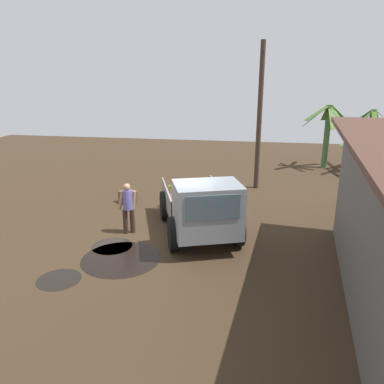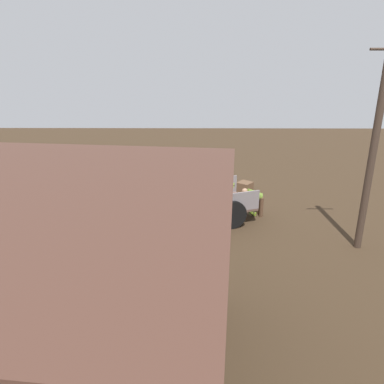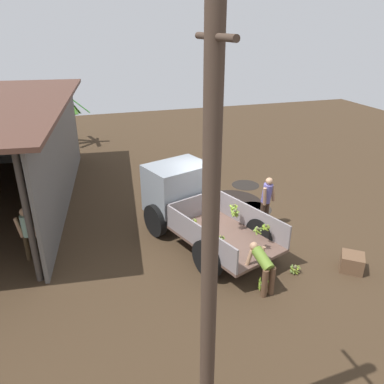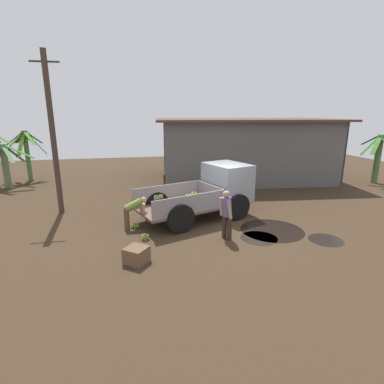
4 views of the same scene
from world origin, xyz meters
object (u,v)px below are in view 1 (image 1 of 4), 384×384
Objects in this scene: person_foreground_visitor at (128,206)px; person_bystander_near_shed at (361,221)px; utility_pole at (259,117)px; banana_bunch_on_ground_0 at (190,203)px; person_worker_loading at (193,189)px; wooden_crate_0 at (128,197)px; banana_bunch_on_ground_1 at (192,203)px; banana_bunch_on_ground_2 at (162,204)px; cargo_truck at (204,210)px.

person_foreground_visitor reaches higher than person_bystander_near_shed.
utility_pole is 22.45× the size of banana_bunch_on_ground_0.
person_worker_loading is 3.98× the size of banana_bunch_on_ground_0.
person_bystander_near_shed is 2.83× the size of wooden_crate_0.
banana_bunch_on_ground_1 is at bearing -56.55° from person_foreground_visitor.
person_foreground_visitor reaches higher than banana_bunch_on_ground_1.
wooden_crate_0 is (-0.05, -2.51, 0.09)m from banana_bunch_on_ground_0.
banana_bunch_on_ground_0 is at bearing -55.93° from person_foreground_visitor.
person_foreground_visitor is 5.67× the size of banana_bunch_on_ground_2.
person_bystander_near_shed is at bearing 26.98° from utility_pole.
wooden_crate_0 is at bearing 87.06° from person_bystander_near_shed.
banana_bunch_on_ground_1 is at bearing 78.32° from person_bystander_near_shed.
cargo_truck reaches higher than wooden_crate_0.
person_bystander_near_shed reaches higher than banana_bunch_on_ground_0.
utility_pole reaches higher than cargo_truck.
person_worker_loading is (2.86, -2.39, -2.46)m from utility_pole.
person_bystander_near_shed is (0.07, 6.93, -0.03)m from person_foreground_visitor.
person_bystander_near_shed is at bearing -118.72° from person_foreground_visitor.
cargo_truck reaches higher than banana_bunch_on_ground_2.
person_worker_loading is 0.56m from banana_bunch_on_ground_0.
utility_pole is 3.96× the size of person_bystander_near_shed.
person_worker_loading is at bearing 15.98° from banana_bunch_on_ground_1.
person_bystander_near_shed is 5.49× the size of banana_bunch_on_ground_2.
banana_bunch_on_ground_2 reaches higher than banana_bunch_on_ground_1.
cargo_truck is at bearing -127.18° from person_foreground_visitor.
utility_pole reaches higher than banana_bunch_on_ground_1.
utility_pole is at bearing 129.52° from person_worker_loading.
banana_bunch_on_ground_1 is (-0.09, 0.09, -0.06)m from banana_bunch_on_ground_0.
person_worker_loading is 1.30m from banana_bunch_on_ground_2.
banana_bunch_on_ground_2 is 0.52× the size of wooden_crate_0.
utility_pole is 31.55× the size of banana_bunch_on_ground_1.
banana_bunch_on_ground_2 is 1.51m from wooden_crate_0.
utility_pole reaches higher than person_bystander_near_shed.
utility_pole is at bearing 139.76° from banana_bunch_on_ground_1.
person_worker_loading is (-2.88, 1.57, -0.21)m from person_foreground_visitor.
banana_bunch_on_ground_2 is at bearing -72.61° from banana_bunch_on_ground_1.
person_worker_loading is 3.85× the size of banana_bunch_on_ground_2.
person_worker_loading is 1.99× the size of wooden_crate_0.
wooden_crate_0 is at bearing -101.99° from banana_bunch_on_ground_2.
cargo_truck is 16.65× the size of banana_bunch_on_ground_2.
person_worker_loading is at bearing -56.88° from person_foreground_visitor.
banana_bunch_on_ground_1 is 0.36× the size of wooden_crate_0.
cargo_truck is 24.15× the size of banana_bunch_on_ground_1.
utility_pole is 21.74× the size of banana_bunch_on_ground_2.
banana_bunch_on_ground_2 is at bearing 78.01° from wooden_crate_0.
utility_pole reaches higher than wooden_crate_0.
utility_pole is at bearing 44.28° from person_bystander_near_shed.
cargo_truck is 3.68m from banana_bunch_on_ground_2.
banana_bunch_on_ground_0 is at bearing 104.15° from banana_bunch_on_ground_2.
cargo_truck is 4.32× the size of person_worker_loading.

